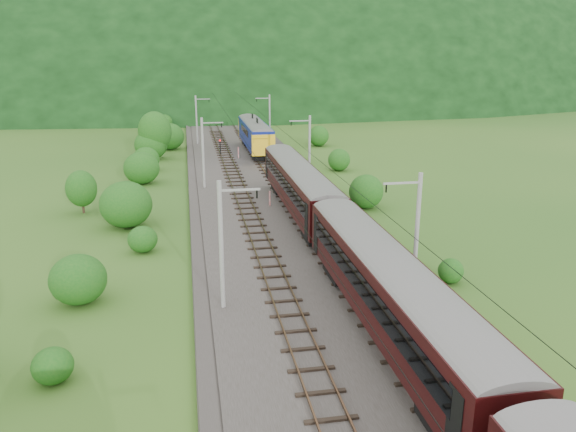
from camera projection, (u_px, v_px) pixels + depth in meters
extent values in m
plane|color=#25531A|center=(321.00, 303.00, 35.86)|extent=(600.00, 600.00, 0.00)
cube|color=#38332D|center=(292.00, 249.00, 45.25)|extent=(14.00, 220.00, 0.30)
cube|color=#513622|center=(254.00, 247.00, 44.62)|extent=(0.08, 220.00, 0.15)
cube|color=#513622|center=(271.00, 246.00, 44.86)|extent=(0.08, 220.00, 0.15)
cube|color=black|center=(263.00, 248.00, 44.78)|extent=(2.40, 220.00, 0.12)
cube|color=#513622|center=(312.00, 244.00, 45.44)|extent=(0.08, 220.00, 0.15)
cube|color=#513622|center=(330.00, 243.00, 45.68)|extent=(0.08, 220.00, 0.15)
cube|color=black|center=(321.00, 245.00, 45.60)|extent=(2.40, 220.00, 0.12)
cylinder|color=gray|center=(221.00, 246.00, 33.58)|extent=(0.28, 0.28, 8.00)
cube|color=gray|center=(240.00, 190.00, 32.82)|extent=(2.40, 0.12, 0.12)
cylinder|color=black|center=(257.00, 194.00, 33.07)|extent=(0.10, 0.10, 0.50)
cylinder|color=gray|center=(203.00, 153.00, 63.77)|extent=(0.28, 0.28, 8.00)
cube|color=gray|center=(213.00, 123.00, 63.01)|extent=(2.40, 0.12, 0.12)
cylinder|color=black|center=(222.00, 125.00, 63.26)|extent=(0.10, 0.10, 0.50)
cylinder|color=gray|center=(197.00, 120.00, 93.96)|extent=(0.28, 0.28, 8.00)
cube|color=gray|center=(203.00, 99.00, 93.20)|extent=(2.40, 0.12, 0.12)
cylinder|color=black|center=(209.00, 101.00, 93.45)|extent=(0.10, 0.10, 0.50)
cylinder|color=gray|center=(193.00, 103.00, 124.15)|extent=(0.28, 0.28, 8.00)
cube|color=gray|center=(198.00, 87.00, 123.39)|extent=(2.40, 0.12, 0.12)
cylinder|color=black|center=(203.00, 88.00, 123.64)|extent=(0.10, 0.10, 0.50)
cylinder|color=gray|center=(191.00, 92.00, 154.34)|extent=(0.28, 0.28, 8.00)
cube|color=gray|center=(195.00, 80.00, 153.58)|extent=(2.40, 0.12, 0.12)
cylinder|color=black|center=(199.00, 81.00, 153.83)|extent=(0.10, 0.10, 0.50)
cylinder|color=gray|center=(417.00, 234.00, 35.69)|extent=(0.28, 0.28, 8.00)
cube|color=gray|center=(402.00, 183.00, 34.51)|extent=(2.40, 0.12, 0.12)
cylinder|color=black|center=(386.00, 188.00, 34.43)|extent=(0.10, 0.10, 0.50)
cylinder|color=gray|center=(310.00, 150.00, 65.88)|extent=(0.28, 0.28, 8.00)
cube|color=gray|center=(300.00, 121.00, 64.71)|extent=(2.40, 0.12, 0.12)
cylinder|color=black|center=(291.00, 124.00, 64.62)|extent=(0.10, 0.10, 0.50)
cylinder|color=gray|center=(270.00, 118.00, 96.07)|extent=(0.28, 0.28, 8.00)
cube|color=gray|center=(263.00, 98.00, 94.90)|extent=(2.40, 0.12, 0.12)
cylinder|color=black|center=(257.00, 100.00, 94.81)|extent=(0.10, 0.10, 0.50)
cylinder|color=gray|center=(249.00, 102.00, 126.26)|extent=(0.28, 0.28, 8.00)
cube|color=gray|center=(243.00, 87.00, 125.09)|extent=(2.40, 0.12, 0.12)
cylinder|color=black|center=(239.00, 88.00, 125.00)|extent=(0.10, 0.10, 0.50)
cylinder|color=gray|center=(236.00, 92.00, 156.45)|extent=(0.28, 0.28, 8.00)
cube|color=gray|center=(232.00, 79.00, 155.28)|extent=(2.40, 0.12, 0.12)
cylinder|color=black|center=(228.00, 80.00, 155.19)|extent=(0.10, 0.10, 0.50)
cylinder|color=black|center=(261.00, 165.00, 42.86)|extent=(0.03, 198.00, 0.03)
cylinder|color=black|center=(322.00, 163.00, 43.68)|extent=(0.03, 198.00, 0.03)
ellipsoid|color=black|center=(200.00, 82.00, 281.16)|extent=(504.00, 360.00, 244.00)
cube|color=black|center=(390.00, 291.00, 30.04)|extent=(3.16, 24.00, 3.27)
cylinder|color=slate|center=(391.00, 265.00, 29.62)|extent=(3.16, 23.88, 3.16)
cube|color=black|center=(361.00, 286.00, 29.66)|extent=(0.05, 21.12, 1.25)
cube|color=black|center=(418.00, 282.00, 30.20)|extent=(0.05, 21.12, 1.25)
cube|color=black|center=(459.00, 423.00, 22.72)|extent=(2.40, 3.49, 0.98)
cube|color=black|center=(346.00, 270.00, 38.57)|extent=(2.40, 3.49, 0.98)
cube|color=black|center=(299.00, 185.00, 53.48)|extent=(3.16, 24.00, 3.27)
cylinder|color=slate|center=(299.00, 170.00, 53.06)|extent=(3.16, 23.88, 3.16)
cube|color=black|center=(283.00, 182.00, 53.10)|extent=(0.05, 21.12, 1.25)
cube|color=black|center=(316.00, 180.00, 53.64)|extent=(0.05, 21.12, 1.25)
cube|color=black|center=(319.00, 233.00, 46.16)|extent=(2.40, 3.49, 0.98)
cube|color=black|center=(284.00, 186.00, 62.01)|extent=(2.40, 3.49, 0.98)
cube|color=navy|center=(255.00, 134.00, 86.18)|extent=(3.16, 19.64, 3.27)
cylinder|color=slate|center=(255.00, 124.00, 85.76)|extent=(3.16, 19.54, 3.16)
cube|color=black|center=(245.00, 131.00, 85.80)|extent=(0.05, 17.28, 1.25)
cube|color=black|center=(265.00, 131.00, 86.34)|extent=(0.05, 17.28, 1.25)
cube|color=black|center=(261.00, 155.00, 80.30)|extent=(2.40, 3.49, 0.98)
cube|color=black|center=(250.00, 141.00, 93.27)|extent=(2.40, 3.49, 0.98)
cube|color=yellow|center=(248.00, 127.00, 95.32)|extent=(3.23, 0.50, 2.95)
cube|color=yellow|center=(263.00, 145.00, 77.17)|extent=(3.23, 0.50, 2.95)
cube|color=black|center=(252.00, 117.00, 88.38)|extent=(0.08, 1.60, 0.98)
cylinder|color=red|center=(238.00, 153.00, 82.08)|extent=(0.18, 0.18, 1.64)
cylinder|color=red|center=(270.00, 198.00, 56.99)|extent=(0.16, 0.16, 1.54)
cylinder|color=black|center=(220.00, 148.00, 84.44)|extent=(0.15, 0.15, 2.15)
sphere|color=red|center=(220.00, 141.00, 84.12)|extent=(0.26, 0.26, 0.26)
ellipsoid|color=#195516|center=(53.00, 366.00, 27.13)|extent=(1.99, 1.99, 1.79)
ellipsoid|color=#195516|center=(78.00, 279.00, 35.51)|extent=(3.58, 3.58, 3.22)
ellipsoid|color=#195516|center=(143.00, 239.00, 44.72)|extent=(2.37, 2.37, 2.13)
ellipsoid|color=#195516|center=(126.00, 204.00, 50.81)|extent=(4.71, 4.71, 4.23)
ellipsoid|color=#195516|center=(118.00, 194.00, 59.73)|extent=(1.91, 1.91, 1.72)
ellipsoid|color=#195516|center=(142.00, 168.00, 67.39)|extent=(4.27, 4.27, 3.85)
ellipsoid|color=#195516|center=(146.00, 159.00, 74.52)|extent=(3.56, 3.56, 3.20)
ellipsoid|color=#195516|center=(151.00, 145.00, 82.45)|extent=(4.78, 4.78, 4.30)
ellipsoid|color=#195516|center=(169.00, 136.00, 90.54)|extent=(4.75, 4.75, 4.28)
ellipsoid|color=#195516|center=(162.00, 131.00, 98.76)|extent=(4.00, 4.00, 3.60)
ellipsoid|color=#195516|center=(147.00, 130.00, 105.25)|extent=(2.49, 2.49, 2.24)
ellipsoid|color=#195516|center=(164.00, 122.00, 114.38)|extent=(3.30, 3.30, 2.97)
ellipsoid|color=#195516|center=(168.00, 114.00, 122.56)|extent=(4.71, 4.71, 4.24)
cylinder|color=black|center=(83.00, 202.00, 55.40)|extent=(0.24, 0.24, 2.34)
ellipsoid|color=#195516|center=(81.00, 188.00, 55.02)|extent=(3.01, 3.01, 3.61)
cylinder|color=black|center=(156.00, 146.00, 82.88)|extent=(0.24, 0.24, 3.80)
ellipsoid|color=#195516|center=(155.00, 131.00, 82.27)|extent=(4.88, 4.88, 5.86)
ellipsoid|color=#195516|center=(451.00, 272.00, 38.85)|extent=(1.76, 1.76, 1.58)
ellipsoid|color=#195516|center=(366.00, 193.00, 57.01)|extent=(3.49, 3.49, 3.14)
ellipsoid|color=#195516|center=(339.00, 161.00, 74.83)|extent=(2.95, 2.95, 2.65)
ellipsoid|color=#195516|center=(318.00, 137.00, 93.99)|extent=(3.43, 3.43, 3.09)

